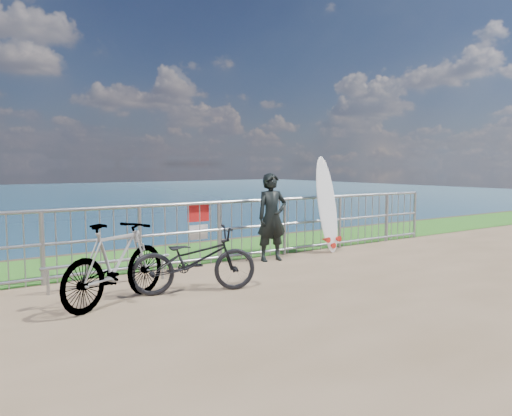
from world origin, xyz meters
TOP-DOWN VIEW (x-y plane):
  - grass_strip at (0.00, 2.70)m, footprint 120.00×120.00m
  - railing at (0.01, 1.60)m, footprint 10.06×0.10m
  - surfer at (0.40, 1.21)m, footprint 0.64×0.47m
  - surfboard at (1.89, 1.33)m, footprint 0.54×0.49m
  - bicycle_near at (-1.85, -0.04)m, footprint 1.85×1.09m
  - bicycle_far at (-2.94, 0.01)m, footprint 1.80×1.24m
  - bike_rack at (-2.73, 0.97)m, footprint 1.89×0.05m

SIDE VIEW (x-z plane):
  - grass_strip at x=0.00m, z-range 0.01..0.01m
  - bike_rack at x=-2.73m, z-range 0.13..0.52m
  - bicycle_near at x=-1.85m, z-range 0.00..0.92m
  - bicycle_far at x=-2.94m, z-range 0.00..1.06m
  - railing at x=0.01m, z-range 0.01..1.14m
  - surfer at x=0.40m, z-range 0.00..1.62m
  - surfboard at x=1.89m, z-range -0.08..1.88m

